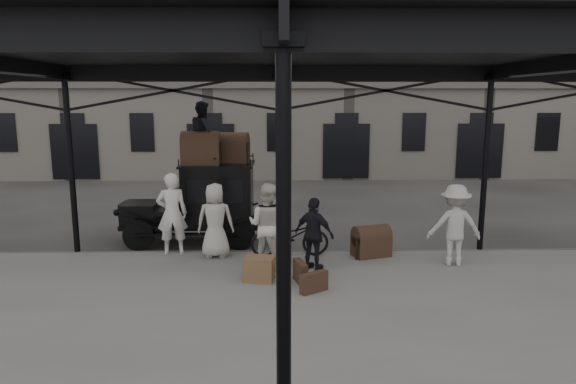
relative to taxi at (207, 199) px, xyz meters
name	(u,v)px	position (x,y,z in m)	size (l,w,h in m)	color
ground	(281,285)	(1.96, -3.26, -1.20)	(120.00, 120.00, 0.00)	#383533
platform	(281,322)	(1.96, -5.26, -1.13)	(28.00, 8.00, 0.15)	slate
canopy	(280,53)	(1.96, -4.98, 3.39)	(22.50, 9.00, 4.74)	black
building_frontage	(278,39)	(1.96, 14.74, 5.80)	(64.00, 8.00, 14.00)	slate
taxi	(207,199)	(0.00, 0.00, 0.00)	(3.65, 1.55, 2.18)	black
porter_left	(172,214)	(-0.64, -1.46, -0.06)	(0.73, 0.48, 1.99)	silver
porter_midleft	(268,225)	(1.68, -2.46, -0.11)	(0.92, 0.72, 1.90)	silver
porter_centre	(215,220)	(0.43, -1.71, -0.17)	(0.87, 0.56, 1.77)	beige
porter_official	(314,234)	(2.70, -2.71, -0.25)	(0.95, 0.39, 1.61)	black
porter_right	(455,225)	(5.87, -2.44, -0.13)	(1.19, 0.69, 1.85)	beige
bicycle	(290,236)	(2.19, -1.74, -0.56)	(0.65, 1.87, 0.98)	black
porter_roof	(203,133)	(-0.03, -0.10, 1.79)	(0.79, 0.61, 1.62)	black
steamer_trunk_roof_near	(201,151)	(-0.08, -0.25, 1.34)	(0.98, 0.60, 0.72)	#462E20
steamer_trunk_roof_far	(231,150)	(0.67, 0.20, 1.31)	(0.91, 0.56, 0.67)	#462E20
steamer_trunk_platform	(371,243)	(4.14, -1.74, -0.74)	(0.86, 0.52, 0.63)	#462E20
wicker_hamper	(259,269)	(1.52, -3.38, -0.80)	(0.60, 0.45, 0.50)	brown
suitcase_upright	(300,272)	(2.36, -3.53, -0.83)	(0.15, 0.60, 0.45)	#462E20
suitcase_flat	(314,282)	(2.61, -4.05, -0.85)	(0.60, 0.15, 0.40)	#462E20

